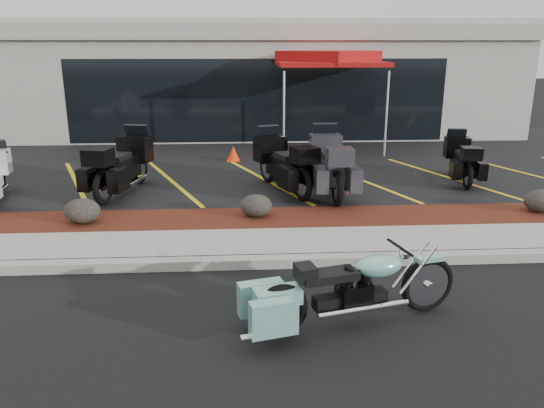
{
  "coord_description": "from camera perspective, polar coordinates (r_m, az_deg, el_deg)",
  "views": [
    {
      "loc": [
        -0.59,
        -6.53,
        3.24
      ],
      "look_at": [
        -0.12,
        1.2,
        0.9
      ],
      "focal_mm": 35.0,
      "sensor_mm": 36.0,
      "label": 1
    }
  ],
  "objects": [
    {
      "name": "ground",
      "position": [
        7.31,
        1.54,
        -9.47
      ],
      "size": [
        90.0,
        90.0,
        0.0
      ],
      "primitive_type": "plane",
      "color": "black",
      "rests_on": "ground"
    },
    {
      "name": "curb",
      "position": [
        8.1,
        1.0,
        -6.18
      ],
      "size": [
        24.0,
        0.25,
        0.15
      ],
      "primitive_type": "cube",
      "color": "gray",
      "rests_on": "ground"
    },
    {
      "name": "sidewalk",
      "position": [
        8.74,
        0.65,
        -4.38
      ],
      "size": [
        24.0,
        1.2,
        0.15
      ],
      "primitive_type": "cube",
      "color": "gray",
      "rests_on": "ground"
    },
    {
      "name": "mulch_bed",
      "position": [
        9.87,
        0.16,
        -1.83
      ],
      "size": [
        24.0,
        1.2,
        0.16
      ],
      "primitive_type": "cube",
      "color": "#35100C",
      "rests_on": "ground"
    },
    {
      "name": "upper_lot",
      "position": [
        15.08,
        -1.13,
        4.73
      ],
      "size": [
        26.0,
        9.6,
        0.15
      ],
      "primitive_type": "cube",
      "color": "black",
      "rests_on": "ground"
    },
    {
      "name": "dealership_building",
      "position": [
        21.04,
        -1.88,
        13.48
      ],
      "size": [
        18.0,
        8.16,
        4.0
      ],
      "color": "#9B988C",
      "rests_on": "ground"
    },
    {
      "name": "boulder_left",
      "position": [
        10.04,
        -19.74,
        -0.7
      ],
      "size": [
        0.63,
        0.53,
        0.45
      ],
      "primitive_type": "ellipsoid",
      "color": "black",
      "rests_on": "mulch_bed"
    },
    {
      "name": "boulder_mid",
      "position": [
        9.81,
        -1.74,
        -0.17
      ],
      "size": [
        0.59,
        0.49,
        0.42
      ],
      "primitive_type": "ellipsoid",
      "color": "black",
      "rests_on": "mulch_bed"
    },
    {
      "name": "boulder_right",
      "position": [
        11.31,
        26.89,
        0.31
      ],
      "size": [
        0.61,
        0.51,
        0.43
      ],
      "primitive_type": "ellipsoid",
      "color": "black",
      "rests_on": "mulch_bed"
    },
    {
      "name": "hero_cruiser",
      "position": [
        6.9,
        16.43,
        -7.49
      ],
      "size": [
        2.81,
        1.35,
        0.96
      ],
      "primitive_type": null,
      "rotation": [
        0.0,
        0.0,
        0.25
      ],
      "color": "#74B5A8",
      "rests_on": "ground"
    },
    {
      "name": "touring_black_front",
      "position": [
        12.44,
        -14.18,
        5.19
      ],
      "size": [
        1.45,
        2.51,
        1.37
      ],
      "primitive_type": null,
      "rotation": [
        0.0,
        0.0,
        1.32
      ],
      "color": "black",
      "rests_on": "upper_lot"
    },
    {
      "name": "touring_black_mid",
      "position": [
        12.17,
        -0.46,
        5.38
      ],
      "size": [
        1.68,
        2.46,
        1.34
      ],
      "primitive_type": null,
      "rotation": [
        0.0,
        0.0,
        1.96
      ],
      "color": "black",
      "rests_on": "upper_lot"
    },
    {
      "name": "touring_grey",
      "position": [
        12.11,
        5.61,
        5.4
      ],
      "size": [
        0.93,
        2.42,
        1.41
      ],
      "primitive_type": null,
      "rotation": [
        0.0,
        0.0,
        1.58
      ],
      "color": "#313137",
      "rests_on": "upper_lot"
    },
    {
      "name": "touring_black_rear",
      "position": [
        13.71,
        19.1,
        5.33
      ],
      "size": [
        1.07,
        2.06,
        1.14
      ],
      "primitive_type": null,
      "rotation": [
        0.0,
        0.0,
        1.4
      ],
      "color": "black",
      "rests_on": "upper_lot"
    },
    {
      "name": "traffic_cone",
      "position": [
        14.66,
        -4.19,
        5.46
      ],
      "size": [
        0.44,
        0.44,
        0.41
      ],
      "primitive_type": "cone",
      "rotation": [
        0.0,
        0.0,
        -0.33
      ],
      "color": "#F93008",
      "rests_on": "upper_lot"
    },
    {
      "name": "popup_canopy",
      "position": [
        16.43,
        6.11,
        15.15
      ],
      "size": [
        3.83,
        3.83,
        2.89
      ],
      "rotation": [
        0.0,
        0.0,
        0.27
      ],
      "color": "silver",
      "rests_on": "upper_lot"
    }
  ]
}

